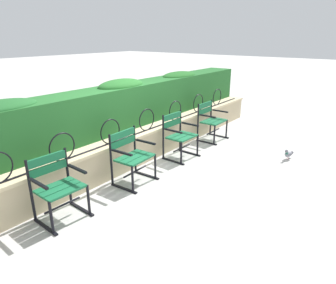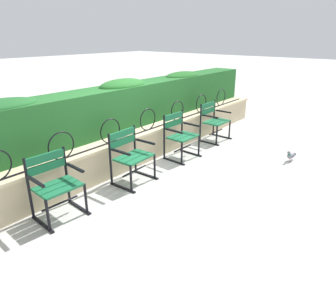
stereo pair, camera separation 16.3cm
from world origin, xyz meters
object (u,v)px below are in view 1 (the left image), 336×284
Objects in this scene: park_chair_rightmost at (211,120)px; pigeon_near_chairs at (288,154)px; park_chair_centre_right at (179,134)px; park_chair_centre_left at (131,155)px; park_chair_leftmost at (57,185)px.

park_chair_rightmost is 1.86m from pigeon_near_chairs.
park_chair_centre_right is 2.16m from pigeon_near_chairs.
park_chair_centre_left is 1.33m from park_chair_centre_right.
park_chair_centre_right reaches higher than pigeon_near_chairs.
park_chair_centre_left is (1.32, -0.05, 0.00)m from park_chair_leftmost.
park_chair_rightmost is at bearing 1.76° from park_chair_centre_right.
park_chair_centre_left reaches higher than pigeon_near_chairs.
park_chair_leftmost is at bearing 179.16° from park_chair_centre_right.
park_chair_leftmost is 0.97× the size of park_chair_centre_right.
park_chair_centre_right is 3.03× the size of pigeon_near_chairs.
pigeon_near_chairs is (3.83, -1.81, -0.35)m from park_chair_leftmost.
park_chair_rightmost is (1.32, 0.04, -0.00)m from park_chair_centre_right.
park_chair_centre_left is 2.97× the size of pigeon_near_chairs.
park_chair_leftmost is 0.99× the size of park_chair_centre_left.
park_chair_centre_right is 1.03× the size of park_chair_rightmost.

